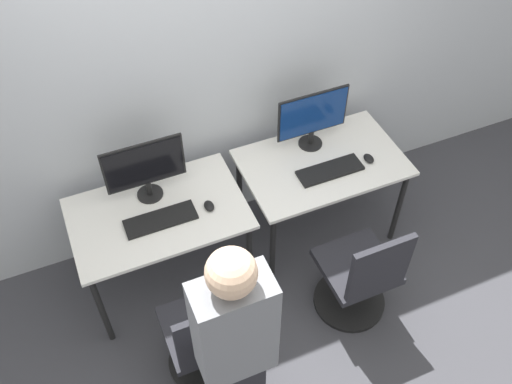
# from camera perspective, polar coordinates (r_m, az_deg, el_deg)

# --- Properties ---
(ground_plane) EXTENTS (20.00, 20.00, 0.00)m
(ground_plane) POSITION_cam_1_polar(r_m,az_deg,el_deg) (4.01, 0.78, -9.69)
(ground_plane) COLOR #3D3D42
(wall_back) EXTENTS (12.00, 0.05, 2.80)m
(wall_back) POSITION_cam_1_polar(r_m,az_deg,el_deg) (3.52, -4.40, 13.45)
(wall_back) COLOR #B7BCC1
(wall_back) RESTS_ON ground_plane
(desk_left) EXTENTS (1.07, 0.68, 0.72)m
(desk_left) POSITION_cam_1_polar(r_m,az_deg,el_deg) (3.60, -9.66, -2.86)
(desk_left) COLOR silver
(desk_left) RESTS_ON ground_plane
(monitor_left) EXTENTS (0.49, 0.16, 0.43)m
(monitor_left) POSITION_cam_1_polar(r_m,az_deg,el_deg) (3.47, -11.06, 2.39)
(monitor_left) COLOR black
(monitor_left) RESTS_ON desk_left
(keyboard_left) EXTENTS (0.44, 0.15, 0.02)m
(keyboard_left) POSITION_cam_1_polar(r_m,az_deg,el_deg) (3.48, -9.52, -2.73)
(keyboard_left) COLOR black
(keyboard_left) RESTS_ON desk_left
(mouse_left) EXTENTS (0.06, 0.09, 0.03)m
(mouse_left) POSITION_cam_1_polar(r_m,az_deg,el_deg) (3.51, -4.72, -1.39)
(mouse_left) COLOR black
(mouse_left) RESTS_ON desk_left
(office_chair_left) EXTENTS (0.48, 0.48, 0.88)m
(office_chair_left) POSITION_cam_1_polar(r_m,az_deg,el_deg) (3.42, -4.99, -14.58)
(office_chair_left) COLOR black
(office_chair_left) RESTS_ON ground_plane
(person_left) EXTENTS (0.36, 0.21, 1.63)m
(person_left) POSITION_cam_1_polar(r_m,az_deg,el_deg) (2.79, -2.06, -15.38)
(person_left) COLOR #232328
(person_left) RESTS_ON ground_plane
(desk_right) EXTENTS (1.07, 0.68, 0.72)m
(desk_right) POSITION_cam_1_polar(r_m,az_deg,el_deg) (3.87, 6.57, 2.21)
(desk_right) COLOR silver
(desk_right) RESTS_ON ground_plane
(monitor_right) EXTENTS (0.49, 0.16, 0.43)m
(monitor_right) POSITION_cam_1_polar(r_m,az_deg,el_deg) (3.77, 5.69, 7.48)
(monitor_right) COLOR black
(monitor_right) RESTS_ON desk_right
(keyboard_right) EXTENTS (0.44, 0.15, 0.02)m
(keyboard_right) POSITION_cam_1_polar(r_m,az_deg,el_deg) (3.74, 7.41, 2.16)
(keyboard_right) COLOR black
(keyboard_right) RESTS_ON desk_right
(mouse_right) EXTENTS (0.06, 0.09, 0.03)m
(mouse_right) POSITION_cam_1_polar(r_m,az_deg,el_deg) (3.85, 11.21, 3.31)
(mouse_right) COLOR black
(mouse_right) RESTS_ON desk_right
(office_chair_right) EXTENTS (0.48, 0.48, 0.88)m
(office_chair_right) POSITION_cam_1_polar(r_m,az_deg,el_deg) (3.68, 10.33, -8.46)
(office_chair_right) COLOR black
(office_chair_right) RESTS_ON ground_plane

